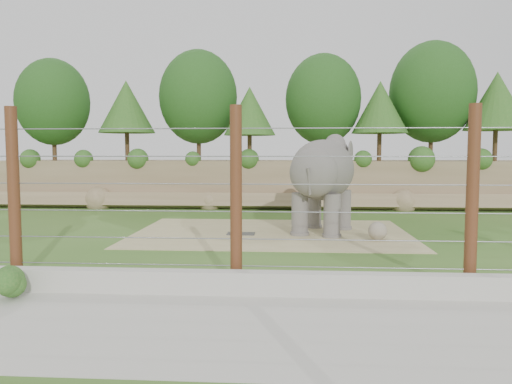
{
  "coord_description": "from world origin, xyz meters",
  "views": [
    {
      "loc": [
        1.15,
        -15.22,
        3.0
      ],
      "look_at": [
        0.0,
        2.0,
        1.6
      ],
      "focal_mm": 35.0,
      "sensor_mm": 36.0,
      "label": 1
    }
  ],
  "objects": [
    {
      "name": "elephant",
      "position": [
        2.38,
        3.26,
        1.8
      ],
      "size": [
        3.17,
        4.82,
        3.6
      ],
      "primitive_type": null,
      "rotation": [
        0.0,
        0.0,
        -0.31
      ],
      "color": "#615B58",
      "rests_on": "ground"
    },
    {
      "name": "walkway",
      "position": [
        0.0,
        -7.0,
        0.01
      ],
      "size": [
        26.0,
        4.0,
        0.01
      ],
      "primitive_type": "cube",
      "color": "beige",
      "rests_on": "ground"
    },
    {
      "name": "walkway_shrub",
      "position": [
        -4.33,
        -5.8,
        0.33
      ],
      "size": [
        0.65,
        0.65,
        0.65
      ],
      "primitive_type": "sphere",
      "color": "#23601E",
      "rests_on": "walkway"
    },
    {
      "name": "ground",
      "position": [
        0.0,
        0.0,
        0.0
      ],
      "size": [
        90.0,
        90.0,
        0.0
      ],
      "primitive_type": "plane",
      "color": "#33641D",
      "rests_on": "ground"
    },
    {
      "name": "dirt_patch",
      "position": [
        0.5,
        3.0,
        0.01
      ],
      "size": [
        10.0,
        7.0,
        0.02
      ],
      "primitive_type": "cube",
      "color": "tan",
      "rests_on": "ground"
    },
    {
      "name": "stone_ball",
      "position": [
        4.13,
        1.61,
        0.34
      ],
      "size": [
        0.63,
        0.63,
        0.63
      ],
      "primitive_type": "sphere",
      "color": "gray",
      "rests_on": "dirt_patch"
    },
    {
      "name": "back_embankment",
      "position": [
        0.59,
        12.68,
        3.97
      ],
      "size": [
        30.0,
        5.52,
        8.77
      ],
      "color": "olive",
      "rests_on": "ground"
    },
    {
      "name": "barrier_fence",
      "position": [
        0.0,
        -4.5,
        2.0
      ],
      "size": [
        20.26,
        0.26,
        4.0
      ],
      "color": "#512C18",
      "rests_on": "ground"
    },
    {
      "name": "retaining_wall",
      "position": [
        0.0,
        -5.0,
        0.25
      ],
      "size": [
        26.0,
        0.35,
        0.5
      ],
      "primitive_type": "cube",
      "color": "beige",
      "rests_on": "ground"
    },
    {
      "name": "drain_grate",
      "position": [
        -0.59,
        2.57,
        0.04
      ],
      "size": [
        1.0,
        0.6,
        0.03
      ],
      "primitive_type": "cube",
      "color": "#262628",
      "rests_on": "dirt_patch"
    }
  ]
}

